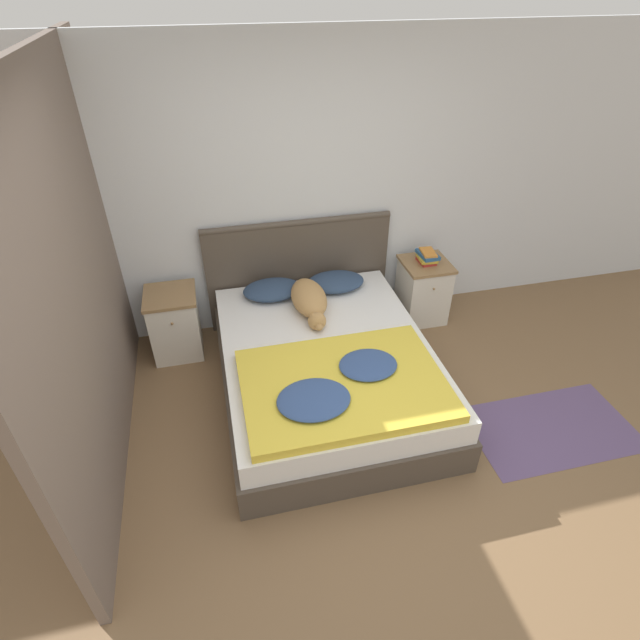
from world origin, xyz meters
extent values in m
plane|color=brown|center=(0.00, 0.00, 0.00)|extent=(16.00, 16.00, 0.00)
cube|color=silver|center=(0.00, 2.13, 1.27)|extent=(9.00, 0.06, 2.55)
cube|color=#706056|center=(-1.54, 1.05, 1.27)|extent=(0.06, 3.10, 2.55)
cube|color=#4C4238|center=(0.04, 0.99, 0.14)|extent=(1.64, 2.10, 0.27)
cube|color=white|center=(0.04, 0.99, 0.37)|extent=(1.58, 2.04, 0.20)
cube|color=#4C4238|center=(0.04, 2.06, 0.51)|extent=(1.72, 0.04, 1.03)
cylinder|color=#4C4238|center=(0.04, 2.06, 1.03)|extent=(1.72, 0.06, 0.06)
cube|color=silver|center=(-1.13, 1.81, 0.29)|extent=(0.41, 0.42, 0.58)
cube|color=#937047|center=(-1.13, 1.81, 0.60)|extent=(0.44, 0.45, 0.03)
sphere|color=#937047|center=(-1.13, 1.59, 0.46)|extent=(0.02, 0.02, 0.02)
cube|color=silver|center=(1.22, 1.81, 0.29)|extent=(0.41, 0.42, 0.58)
cube|color=#937047|center=(1.22, 1.81, 0.60)|extent=(0.44, 0.45, 0.03)
sphere|color=#937047|center=(1.22, 1.59, 0.46)|extent=(0.02, 0.02, 0.02)
ellipsoid|color=navy|center=(-0.25, 1.80, 0.53)|extent=(0.53, 0.37, 0.12)
ellipsoid|color=navy|center=(0.33, 1.80, 0.53)|extent=(0.53, 0.37, 0.12)
cube|color=yellow|center=(0.04, 0.50, 0.50)|extent=(1.41, 1.01, 0.07)
ellipsoid|color=#334C7F|center=(-0.20, 0.35, 0.56)|extent=(0.49, 0.41, 0.06)
ellipsoid|color=#334C7F|center=(0.26, 0.60, 0.56)|extent=(0.42, 0.36, 0.05)
ellipsoid|color=tan|center=(0.03, 1.54, 0.57)|extent=(0.29, 0.55, 0.20)
sphere|color=tan|center=(0.03, 1.23, 0.54)|extent=(0.15, 0.15, 0.15)
ellipsoid|color=tan|center=(0.03, 1.16, 0.53)|extent=(0.07, 0.08, 0.06)
cone|color=tan|center=(-0.01, 1.24, 0.60)|extent=(0.05, 0.05, 0.05)
cone|color=tan|center=(0.07, 1.24, 0.60)|extent=(0.05, 0.05, 0.05)
ellipsoid|color=tan|center=(0.07, 1.77, 0.52)|extent=(0.17, 0.25, 0.07)
cube|color=#AD2D28|center=(1.22, 1.81, 0.63)|extent=(0.15, 0.18, 0.03)
cube|color=gold|center=(1.22, 1.81, 0.66)|extent=(0.17, 0.19, 0.03)
cube|color=#285689|center=(1.23, 1.82, 0.69)|extent=(0.17, 0.24, 0.03)
cube|color=orange|center=(1.22, 1.82, 0.72)|extent=(0.14, 0.21, 0.02)
cube|color=#604C75|center=(1.62, 0.17, 0.00)|extent=(1.24, 0.73, 0.00)
camera|label=1|loc=(-0.71, -1.96, 2.89)|focal=28.00mm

